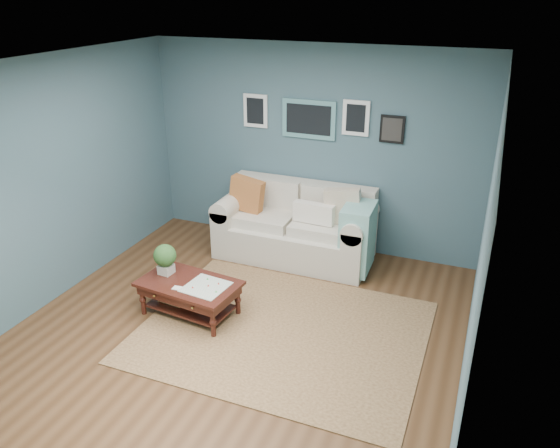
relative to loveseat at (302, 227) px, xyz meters
The scene contains 4 objects.
room_shell 2.18m from the loveseat, 91.23° to the right, with size 5.00×5.02×2.70m.
area_rug 1.81m from the loveseat, 76.73° to the right, with size 2.89×2.32×0.01m, color brown.
loveseat is the anchor object (origin of this frame).
coffee_table 1.90m from the loveseat, 112.23° to the right, with size 1.13×0.73×0.75m.
Camera 1 is at (2.21, -4.13, 3.36)m, focal length 35.00 mm.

